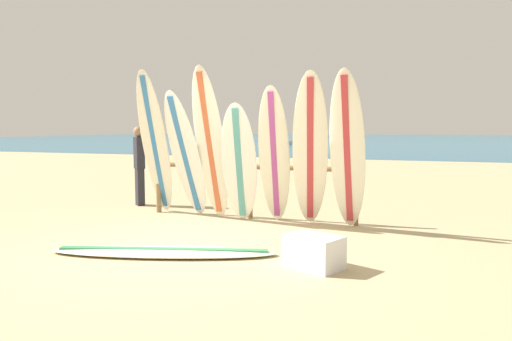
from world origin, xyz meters
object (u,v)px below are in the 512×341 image
Objects in this scene: surfboard_rack at (250,178)px; surfboard_leaning_left at (186,155)px; surfboard_leaning_right at (310,151)px; surfboard_leaning_center_right at (274,156)px; surfboard_leaning_far_right at (347,151)px; small_boat_offshore at (278,141)px; cooler_box at (314,252)px; surfboard_leaning_center at (239,164)px; surfboard_lying_on_sand at (163,251)px; surfboard_leaning_far_left at (155,144)px; beachgoer_standing at (139,162)px; surfboard_leaning_center_left at (210,144)px.

surfboard_leaning_left is at bearing -162.09° from surfboard_rack.
surfboard_leaning_left is 0.91× the size of surfboard_leaning_right.
surfboard_leaning_left is at bearing 178.51° from surfboard_leaning_center_right.
surfboard_leaning_right is 0.99× the size of surfboard_leaning_far_right.
surfboard_rack is at bearing 17.91° from surfboard_leaning_left.
small_boat_offshore is 5.25× the size of cooler_box.
small_boat_offshore is (-11.84, 35.40, -0.94)m from surfboard_leaning_far_right.
surfboard_leaning_center_right is 0.69× the size of small_boat_offshore.
surfboard_leaning_center is (1.02, -0.11, -0.11)m from surfboard_leaning_left.
small_boat_offshore is at bearing 104.85° from surfboard_lying_on_sand.
surfboard_lying_on_sand is 38.83m from small_boat_offshore.
surfboard_leaning_left is 0.68× the size of small_boat_offshore.
surfboard_leaning_far_left is 1.05× the size of surfboard_leaning_far_right.
small_boat_offshore is (-10.13, 35.45, -0.71)m from surfboard_leaning_center.
surfboard_leaning_far_right reaches higher than surfboard_lying_on_sand.
surfboard_leaning_left is at bearing 177.47° from surfboard_leaning_right.
beachgoer_standing is (-2.52, 1.01, -0.10)m from surfboard_leaning_center.
surfboard_leaning_right is (1.15, 0.02, 0.22)m from surfboard_leaning_center.
surfboard_leaning_far_right is at bearing 113.17° from cooler_box.
surfboard_leaning_far_right is 4.35m from beachgoer_standing.
surfboard_leaning_center_left is at bearing -5.37° from surfboard_leaning_far_left.
surfboard_leaning_center_right is 1.15m from surfboard_leaning_far_right.
surfboard_leaning_far_left is 1.60× the size of beachgoer_standing.
surfboard_leaning_far_right is (3.35, -0.11, -0.06)m from surfboard_leaning_far_left.
surfboard_leaning_left is (0.63, -0.05, -0.18)m from surfboard_leaning_far_left.
small_boat_offshore is at bearing 108.50° from surfboard_leaning_far_right.
cooler_box is (-0.03, -2.07, -1.02)m from surfboard_leaning_far_right.
surfboard_leaning_center_right is at bearing 0.57° from surfboard_leaning_center_left.
surfboard_leaning_far_left reaches higher than surfboard_rack.
surfboard_leaning_center_right is 0.77× the size of surfboard_lying_on_sand.
small_boat_offshore is (-10.15, 35.00, -0.44)m from surfboard_rack.
surfboard_leaning_far_left reaches higher than cooler_box.
surfboard_rack is 0.53m from surfboard_leaning_center.
surfboard_leaning_far_right is at bearing 1.91° from surfboard_leaning_center.
surfboard_leaning_center_left is at bearing 179.85° from surfboard_leaning_far_right.
surfboard_lying_on_sand is at bearing -80.56° from surfboard_leaning_center_left.
surfboard_leaning_far_right reaches higher than beachgoer_standing.
surfboard_leaning_far_left reaches higher than surfboard_leaning_left.
surfboard_leaning_right reaches higher than small_boat_offshore.
surfboard_leaning_far_left is (-1.66, -0.28, 0.56)m from surfboard_rack.
surfboard_leaning_center_right is (1.10, 0.01, -0.17)m from surfboard_leaning_center_left.
surfboard_leaning_center reaches higher than small_boat_offshore.
surfboard_leaning_left is at bearing 178.78° from surfboard_leaning_far_right.
beachgoer_standing is at bearing 164.94° from surfboard_leaning_right.
surfboard_leaning_center_left is 4.21× the size of cooler_box.
surfboard_leaning_center is 2.73m from cooler_box.
surfboard_leaning_left is 0.76× the size of surfboard_lying_on_sand.
surfboard_leaning_far_left is 4.11m from cooler_box.
surfboard_lying_on_sand is (-0.74, -2.16, -1.05)m from surfboard_leaning_center_right.
cooler_box is (2.69, -2.13, -0.89)m from surfboard_leaning_left.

